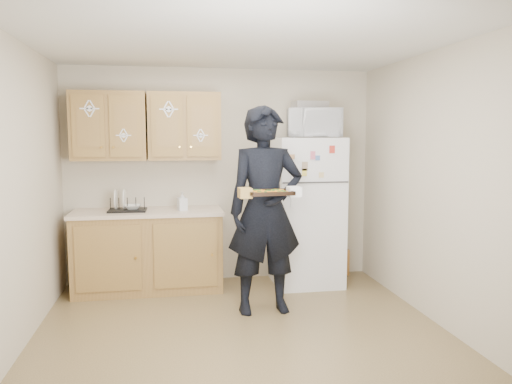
# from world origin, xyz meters

# --- Properties ---
(floor) EXTENTS (3.60, 3.60, 0.00)m
(floor) POSITION_xyz_m (0.00, 0.00, 0.00)
(floor) COLOR brown
(floor) RESTS_ON ground
(ceiling) EXTENTS (3.60, 3.60, 0.00)m
(ceiling) POSITION_xyz_m (0.00, 0.00, 2.50)
(ceiling) COLOR silver
(ceiling) RESTS_ON wall_back
(wall_back) EXTENTS (3.60, 0.04, 2.50)m
(wall_back) POSITION_xyz_m (0.00, 1.80, 1.25)
(wall_back) COLOR #C0B49C
(wall_back) RESTS_ON floor
(wall_front) EXTENTS (3.60, 0.04, 2.50)m
(wall_front) POSITION_xyz_m (0.00, -1.80, 1.25)
(wall_front) COLOR #C0B49C
(wall_front) RESTS_ON floor
(wall_left) EXTENTS (0.04, 3.60, 2.50)m
(wall_left) POSITION_xyz_m (-1.80, 0.00, 1.25)
(wall_left) COLOR #C0B49C
(wall_left) RESTS_ON floor
(wall_right) EXTENTS (0.04, 3.60, 2.50)m
(wall_right) POSITION_xyz_m (1.80, 0.00, 1.25)
(wall_right) COLOR #C0B49C
(wall_right) RESTS_ON floor
(refrigerator) EXTENTS (0.75, 0.70, 1.70)m
(refrigerator) POSITION_xyz_m (0.95, 1.43, 0.85)
(refrigerator) COLOR white
(refrigerator) RESTS_ON floor
(base_cabinet) EXTENTS (1.60, 0.60, 0.86)m
(base_cabinet) POSITION_xyz_m (-0.85, 1.48, 0.43)
(base_cabinet) COLOR brown
(base_cabinet) RESTS_ON floor
(countertop) EXTENTS (1.64, 0.64, 0.04)m
(countertop) POSITION_xyz_m (-0.85, 1.48, 0.88)
(countertop) COLOR beige
(countertop) RESTS_ON base_cabinet
(upper_cab_left) EXTENTS (0.80, 0.33, 0.75)m
(upper_cab_left) POSITION_xyz_m (-1.25, 1.61, 1.83)
(upper_cab_left) COLOR brown
(upper_cab_left) RESTS_ON wall_back
(upper_cab_right) EXTENTS (0.80, 0.33, 0.75)m
(upper_cab_right) POSITION_xyz_m (-0.43, 1.61, 1.83)
(upper_cab_right) COLOR brown
(upper_cab_right) RESTS_ON wall_back
(cereal_box) EXTENTS (0.20, 0.07, 0.32)m
(cereal_box) POSITION_xyz_m (1.47, 1.67, 0.16)
(cereal_box) COLOR #DA9A4D
(cereal_box) RESTS_ON floor
(person) EXTENTS (0.76, 0.52, 2.01)m
(person) POSITION_xyz_m (0.30, 0.59, 1.00)
(person) COLOR black
(person) RESTS_ON floor
(baking_tray) EXTENTS (0.41, 0.31, 0.04)m
(baking_tray) POSITION_xyz_m (0.28, 0.29, 1.20)
(baking_tray) COLOR black
(baking_tray) RESTS_ON person
(pizza_front_left) EXTENTS (0.13, 0.13, 0.02)m
(pizza_front_left) POSITION_xyz_m (0.20, 0.22, 1.22)
(pizza_front_left) COLOR orange
(pizza_front_left) RESTS_ON baking_tray
(pizza_front_right) EXTENTS (0.13, 0.13, 0.02)m
(pizza_front_right) POSITION_xyz_m (0.38, 0.23, 1.22)
(pizza_front_right) COLOR orange
(pizza_front_right) RESTS_ON baking_tray
(pizza_back_left) EXTENTS (0.13, 0.13, 0.02)m
(pizza_back_left) POSITION_xyz_m (0.19, 0.35, 1.22)
(pizza_back_left) COLOR orange
(pizza_back_left) RESTS_ON baking_tray
(pizza_back_right) EXTENTS (0.13, 0.13, 0.02)m
(pizza_back_right) POSITION_xyz_m (0.37, 0.36, 1.22)
(pizza_back_right) COLOR orange
(pizza_back_right) RESTS_ON baking_tray
(pizza_center) EXTENTS (0.13, 0.13, 0.02)m
(pizza_center) POSITION_xyz_m (0.28, 0.29, 1.22)
(pizza_center) COLOR orange
(pizza_center) RESTS_ON baking_tray
(microwave) EXTENTS (0.64, 0.48, 0.33)m
(microwave) POSITION_xyz_m (1.01, 1.38, 1.86)
(microwave) COLOR white
(microwave) RESTS_ON refrigerator
(foil_pan) EXTENTS (0.38, 0.28, 0.08)m
(foil_pan) POSITION_xyz_m (0.97, 1.41, 2.07)
(foil_pan) COLOR silver
(foil_pan) RESTS_ON microwave
(dish_rack) EXTENTS (0.41, 0.31, 0.16)m
(dish_rack) POSITION_xyz_m (-1.07, 1.48, 0.98)
(dish_rack) COLOR black
(dish_rack) RESTS_ON countertop
(bowl) EXTENTS (0.20, 0.20, 0.05)m
(bowl) POSITION_xyz_m (-1.01, 1.48, 0.94)
(bowl) COLOR silver
(bowl) RESTS_ON dish_rack
(soap_bottle) EXTENTS (0.12, 0.12, 0.21)m
(soap_bottle) POSITION_xyz_m (-0.47, 1.41, 1.00)
(soap_bottle) COLOR white
(soap_bottle) RESTS_ON countertop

